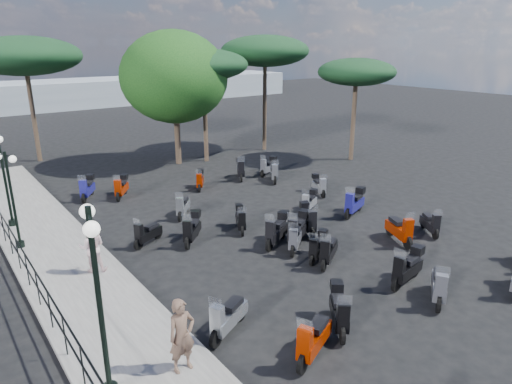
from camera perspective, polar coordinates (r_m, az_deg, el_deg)
ground at (r=17.12m, az=1.71°, el=-7.04°), size 120.00×120.00×0.00m
sidewalk at (r=17.03m, az=-22.68°, el=-8.42°), size 3.00×30.00×0.15m
railing at (r=16.31m, az=-27.26°, el=-7.07°), size 0.04×26.04×1.10m
lamp_post_0 at (r=9.67m, az=-19.10°, el=-12.01°), size 0.52×1.24×4.29m
lamp_post_1 at (r=18.28m, az=-28.23°, el=-0.22°), size 0.58×0.99×3.59m
lamp_post_2 at (r=20.63m, az=-28.99°, el=2.09°), size 0.31×1.15×3.90m
woman at (r=10.85m, az=-9.25°, el=-17.28°), size 0.66×0.45×1.79m
pedestrian_far at (r=15.77m, az=-19.81°, el=-6.51°), size 1.01×0.91×1.69m
scooter_1 at (r=11.59m, az=7.15°, el=-17.87°), size 1.72×0.95×1.46m
scooter_2 at (r=12.31m, az=-3.55°, el=-15.40°), size 1.65×0.98×1.43m
scooter_3 at (r=17.58m, az=-8.00°, el=-4.64°), size 1.35×1.38×1.40m
scooter_4 at (r=17.72m, az=-13.42°, el=-5.11°), size 1.45×0.85×1.25m
scooter_5 at (r=23.68m, az=-20.33°, el=0.43°), size 1.13×1.53×1.39m
scooter_7 at (r=12.69m, az=10.36°, el=-14.42°), size 1.23×1.46×1.39m
scooter_8 at (r=16.27m, az=7.73°, el=-6.84°), size 1.39×0.88×1.21m
scooter_9 at (r=17.24m, az=2.61°, el=-4.86°), size 1.68×1.06×1.46m
scooter_10 at (r=20.17m, az=-9.16°, el=-1.85°), size 1.16×1.32×1.32m
scooter_11 at (r=23.36m, az=-16.47°, el=0.54°), size 1.15×1.43×1.33m
scooter_12 at (r=14.67m, az=21.90°, el=-10.85°), size 1.56×1.13×1.44m
scooter_13 at (r=15.31m, az=18.40°, el=-9.00°), size 1.79×0.62×1.43m
scooter_14 at (r=15.97m, az=9.01°, el=-7.33°), size 1.52×1.02×1.37m
scooter_15 at (r=16.81m, az=4.90°, el=-5.88°), size 1.33×1.14×1.31m
scooter_16 at (r=18.49m, az=-1.94°, el=-3.49°), size 0.92×1.41×1.24m
scooter_17 at (r=23.91m, az=-7.00°, el=1.44°), size 0.99×1.31×1.20m
scooter_20 at (r=18.39m, az=6.52°, el=-3.49°), size 1.04×1.64×1.43m
scooter_21 at (r=20.58m, az=12.21°, el=-1.34°), size 1.77×0.89×1.47m
scooter_22 at (r=20.64m, az=6.68°, el=-1.27°), size 1.41×0.86×1.21m
scooter_23 at (r=26.25m, az=1.54°, el=3.19°), size 1.56×0.83×1.31m
scooter_25 at (r=18.21m, az=17.53°, el=-4.56°), size 0.96×1.74×1.48m
scooter_26 at (r=19.44m, az=20.96°, el=-3.73°), size 0.97×1.37×1.25m
scooter_27 at (r=23.06m, az=7.88°, el=0.79°), size 0.80×1.45×1.22m
scooter_28 at (r=25.01m, az=2.28°, el=2.39°), size 1.09×1.50×1.39m
scooter_29 at (r=25.49m, az=-1.91°, el=2.75°), size 1.11×1.59×1.45m
scooter_31 at (r=17.43m, az=5.29°, el=-4.65°), size 1.68×1.06×1.46m
broadleaf_tree at (r=28.44m, az=-10.19°, el=13.95°), size 6.41×6.41×8.04m
pine_0 at (r=28.83m, az=-6.60°, el=15.50°), size 5.44×5.44×6.96m
pine_1 at (r=31.95m, az=1.13°, el=17.19°), size 5.96×5.96×7.78m
pine_2 at (r=31.89m, az=-26.99°, el=14.90°), size 6.72×6.72×7.69m
pine_3 at (r=29.72m, az=12.45°, el=14.39°), size 4.82×4.82×6.40m
distant_hills at (r=58.19m, az=-27.56°, el=10.51°), size 70.00×8.00×3.00m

